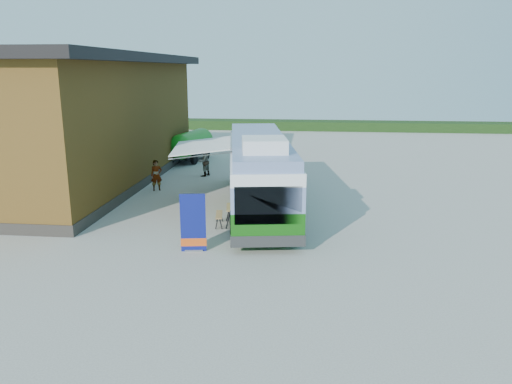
# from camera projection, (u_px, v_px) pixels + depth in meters

# --- Properties ---
(ground) EXTENTS (100.00, 100.00, 0.00)m
(ground) POSITION_uv_depth(u_px,v_px,m) (232.00, 243.00, 19.53)
(ground) COLOR #BCB7AD
(ground) RESTS_ON ground
(barn) EXTENTS (9.60, 21.20, 7.50)m
(barn) POSITION_uv_depth(u_px,v_px,m) (81.00, 122.00, 29.42)
(barn) COLOR brown
(barn) RESTS_ON ground
(hedge) EXTENTS (40.00, 3.00, 1.00)m
(hedge) POSITION_uv_depth(u_px,v_px,m) (356.00, 126.00, 55.25)
(hedge) COLOR #264419
(hedge) RESTS_ON ground
(bus) EXTENTS (4.73, 13.27, 4.00)m
(bus) POSITION_uv_depth(u_px,v_px,m) (259.00, 170.00, 24.00)
(bus) COLOR #1A6210
(bus) RESTS_ON ground
(awning) EXTENTS (3.57, 5.04, 0.55)m
(awning) POSITION_uv_depth(u_px,v_px,m) (207.00, 148.00, 24.16)
(awning) COLOR white
(awning) RESTS_ON ground
(banner) EXTENTS (0.96, 0.28, 2.21)m
(banner) POSITION_uv_depth(u_px,v_px,m) (193.00, 228.00, 18.46)
(banner) COLOR navy
(banner) RESTS_ON ground
(picnic_table) EXTENTS (1.65, 1.52, 0.84)m
(picnic_table) POSITION_uv_depth(u_px,v_px,m) (233.00, 211.00, 21.64)
(picnic_table) COLOR tan
(picnic_table) RESTS_ON ground
(person_a) EXTENTS (0.75, 0.65, 1.73)m
(person_a) POSITION_uv_depth(u_px,v_px,m) (156.00, 175.00, 27.83)
(person_a) COLOR #999999
(person_a) RESTS_ON ground
(person_b) EXTENTS (1.05, 1.15, 1.91)m
(person_b) POSITION_uv_depth(u_px,v_px,m) (203.00, 161.00, 31.56)
(person_b) COLOR #999999
(person_b) RESTS_ON ground
(slurry_tanker) EXTENTS (2.46, 5.94, 2.22)m
(slurry_tanker) POSITION_uv_depth(u_px,v_px,m) (191.00, 144.00, 36.62)
(slurry_tanker) COLOR #178117
(slurry_tanker) RESTS_ON ground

